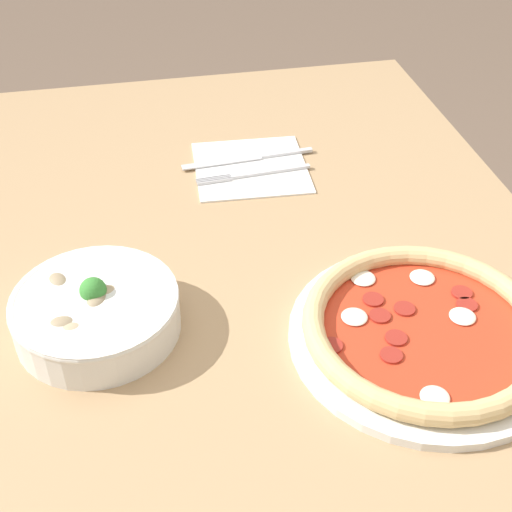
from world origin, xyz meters
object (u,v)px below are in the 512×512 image
Objects in this scene: fork at (255,174)px; pizza at (424,330)px; knife at (254,158)px; bowl at (95,310)px.

pizza is at bearing 103.44° from fork.
fork is 0.05m from knife.
pizza is 0.39m from bowl.
bowl is 0.44m from knife.
pizza is 1.60× the size of bowl.
bowl is 1.07× the size of fork.
fork is at bearing -40.20° from bowl.
fork is 0.84× the size of knife.
fork is at bearing 17.27° from pizza.
knife is (0.45, 0.12, -0.01)m from pizza.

